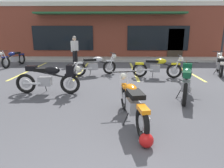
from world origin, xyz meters
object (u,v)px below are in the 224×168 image
(motorcycle_silver_naked, at_px, (14,58))
(motorcycle_orange_scrambler, at_px, (95,65))
(motorcycle_green_cafe_racer, at_px, (157,67))
(motorcycle_black_cruiser, at_px, (51,78))
(motorcycle_foreground_classic, at_px, (132,102))
(helmet_on_pavement, at_px, (146,140))
(motorcycle_red_sportbike, at_px, (186,80))
(person_in_black_shirt, at_px, (75,49))
(motorcycle_blue_standard, at_px, (220,64))
(traffic_cone, at_px, (186,66))

(motorcycle_silver_naked, relative_size, motorcycle_orange_scrambler, 1.06)
(motorcycle_silver_naked, xyz_separation_m, motorcycle_green_cafe_racer, (7.57, -2.73, 0.00))
(motorcycle_black_cruiser, bearing_deg, motorcycle_green_cafe_racer, 30.98)
(motorcycle_foreground_classic, distance_m, motorcycle_black_cruiser, 3.16)
(motorcycle_silver_naked, height_order, helmet_on_pavement, motorcycle_silver_naked)
(motorcycle_foreground_classic, relative_size, motorcycle_green_cafe_racer, 1.00)
(motorcycle_orange_scrambler, distance_m, helmet_on_pavement, 6.00)
(motorcycle_red_sportbike, xyz_separation_m, motorcycle_silver_naked, (-7.91, 5.30, -0.07))
(motorcycle_green_cafe_racer, relative_size, helmet_on_pavement, 8.10)
(motorcycle_silver_naked, distance_m, person_in_black_shirt, 3.47)
(motorcycle_green_cafe_racer, relative_size, person_in_black_shirt, 1.26)
(motorcycle_foreground_classic, height_order, motorcycle_blue_standard, same)
(motorcycle_black_cruiser, bearing_deg, motorcycle_red_sportbike, -3.52)
(motorcycle_red_sportbike, relative_size, motorcycle_green_cafe_racer, 0.96)
(motorcycle_blue_standard, xyz_separation_m, helmet_on_pavement, (-4.30, -6.17, -0.33))
(motorcycle_red_sportbike, height_order, person_in_black_shirt, person_in_black_shirt)
(motorcycle_red_sportbike, xyz_separation_m, motorcycle_green_cafe_racer, (-0.35, 2.56, -0.07))
(person_in_black_shirt, height_order, traffic_cone, person_in_black_shirt)
(motorcycle_orange_scrambler, bearing_deg, motorcycle_foreground_classic, -74.78)
(motorcycle_red_sportbike, height_order, helmet_on_pavement, motorcycle_red_sportbike)
(motorcycle_green_cafe_racer, distance_m, helmet_on_pavement, 5.49)
(motorcycle_silver_naked, height_order, motorcycle_green_cafe_racer, same)
(motorcycle_foreground_classic, xyz_separation_m, motorcycle_black_cruiser, (-2.43, 2.02, 0.07))
(motorcycle_silver_naked, xyz_separation_m, traffic_cone, (9.35, -1.12, -0.20))
(person_in_black_shirt, bearing_deg, motorcycle_black_cruiser, -86.56)
(motorcycle_silver_naked, distance_m, motorcycle_blue_standard, 10.80)
(motorcycle_green_cafe_racer, xyz_separation_m, helmet_on_pavement, (-1.24, -5.34, -0.33))
(motorcycle_black_cruiser, height_order, traffic_cone, motorcycle_black_cruiser)
(motorcycle_red_sportbike, distance_m, motorcycle_orange_scrambler, 4.31)
(motorcycle_silver_naked, bearing_deg, motorcycle_orange_scrambler, -25.06)
(helmet_on_pavement, bearing_deg, motorcycle_orange_scrambler, 104.25)
(motorcycle_silver_naked, bearing_deg, motorcycle_green_cafe_racer, -19.87)
(motorcycle_foreground_classic, bearing_deg, motorcycle_red_sportbike, 45.01)
(motorcycle_orange_scrambler, xyz_separation_m, helmet_on_pavement, (1.48, -5.81, -0.33))
(motorcycle_blue_standard, height_order, motorcycle_green_cafe_racer, same)
(motorcycle_foreground_classic, bearing_deg, motorcycle_black_cruiser, 140.25)
(motorcycle_black_cruiser, bearing_deg, motorcycle_orange_scrambler, 67.94)
(motorcycle_green_cafe_racer, bearing_deg, person_in_black_shirt, 142.09)
(motorcycle_blue_standard, xyz_separation_m, person_in_black_shirt, (-7.24, 2.43, 0.49))
(traffic_cone, bearing_deg, person_in_black_shirt, 164.61)
(motorcycle_orange_scrambler, bearing_deg, motorcycle_green_cafe_racer, -9.76)
(motorcycle_black_cruiser, bearing_deg, motorcycle_silver_naked, 126.47)
(motorcycle_black_cruiser, bearing_deg, helmet_on_pavement, -49.44)
(person_in_black_shirt, bearing_deg, helmet_on_pavement, -71.16)
(motorcycle_blue_standard, xyz_separation_m, motorcycle_green_cafe_racer, (-3.06, -0.82, 0.00))
(motorcycle_foreground_classic, bearing_deg, motorcycle_silver_naked, 131.08)
(motorcycle_orange_scrambler, bearing_deg, motorcycle_silver_naked, 154.94)
(motorcycle_blue_standard, xyz_separation_m, motorcycle_orange_scrambler, (-5.78, -0.36, 0.00))
(motorcycle_red_sportbike, relative_size, person_in_black_shirt, 1.21)
(motorcycle_black_cruiser, distance_m, motorcycle_green_cafe_racer, 4.48)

